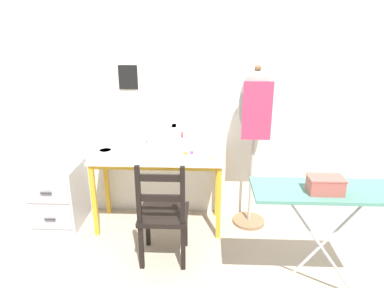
{
  "coord_description": "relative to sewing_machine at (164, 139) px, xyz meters",
  "views": [
    {
      "loc": [
        0.45,
        -2.75,
        1.89
      ],
      "look_at": [
        0.32,
        0.22,
        0.87
      ],
      "focal_mm": 32.0,
      "sensor_mm": 36.0,
      "label": 1
    }
  ],
  "objects": [
    {
      "name": "ground_plane",
      "position": [
        -0.05,
        -0.34,
        -0.87
      ],
      "size": [
        14.0,
        14.0,
        0.0
      ],
      "primitive_type": "plane",
      "color": "tan"
    },
    {
      "name": "wall_back",
      "position": [
        -0.05,
        0.22,
        0.4
      ],
      "size": [
        10.0,
        0.06,
        2.55
      ],
      "color": "silver",
      "rests_on": "ground_plane"
    },
    {
      "name": "sewing_table",
      "position": [
        -0.05,
        -0.11,
        -0.22
      ],
      "size": [
        1.23,
        0.49,
        0.75
      ],
      "color": "silver",
      "rests_on": "ground_plane"
    },
    {
      "name": "sewing_machine",
      "position": [
        0.0,
        0.0,
        0.0
      ],
      "size": [
        0.4,
        0.18,
        0.29
      ],
      "color": "white",
      "rests_on": "sewing_table"
    },
    {
      "name": "fabric_bowl",
      "position": [
        -0.53,
        -0.13,
        -0.09
      ],
      "size": [
        0.14,
        0.14,
        0.05
      ],
      "color": "silver",
      "rests_on": "sewing_table"
    },
    {
      "name": "scissors",
      "position": [
        0.46,
        -0.18,
        -0.12
      ],
      "size": [
        0.1,
        0.12,
        0.01
      ],
      "color": "silver",
      "rests_on": "sewing_table"
    },
    {
      "name": "thread_spool_near_machine",
      "position": [
        0.21,
        -0.09,
        -0.1
      ],
      "size": [
        0.04,
        0.04,
        0.04
      ],
      "color": "orange",
      "rests_on": "sewing_table"
    },
    {
      "name": "thread_spool_mid_table",
      "position": [
        0.27,
        -0.07,
        -0.1
      ],
      "size": [
        0.04,
        0.04,
        0.04
      ],
      "color": "purple",
      "rests_on": "sewing_table"
    },
    {
      "name": "wooden_chair",
      "position": [
        0.06,
        -0.63,
        -0.45
      ],
      "size": [
        0.4,
        0.38,
        0.91
      ],
      "color": "black",
      "rests_on": "ground_plane"
    },
    {
      "name": "filing_cabinet",
      "position": [
        -1.05,
        -0.09,
        -0.56
      ],
      "size": [
        0.45,
        0.48,
        0.62
      ],
      "color": "#B7B7BC",
      "rests_on": "ground_plane"
    },
    {
      "name": "dress_form",
      "position": [
        0.85,
        -0.03,
        0.26
      ],
      "size": [
        0.32,
        0.32,
        1.57
      ],
      "color": "#846647",
      "rests_on": "ground_plane"
    },
    {
      "name": "ironing_board",
      "position": [
        1.22,
        -1.0,
        -0.05
      ],
      "size": [
        1.01,
        0.37,
        0.87
      ],
      "color": "#518E7A",
      "rests_on": "ground_plane"
    },
    {
      "name": "storage_box",
      "position": [
        1.18,
        -1.05,
        0.05
      ],
      "size": [
        0.23,
        0.14,
        0.11
      ],
      "color": "#AD564C",
      "rests_on": "ironing_board"
    }
  ]
}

